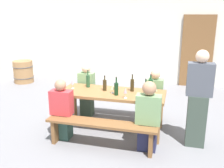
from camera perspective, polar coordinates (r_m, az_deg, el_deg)
name	(u,v)px	position (r m, az deg, el deg)	size (l,w,h in m)	color
ground_plane	(112,129)	(4.85, 0.00, -10.28)	(24.00, 24.00, 0.00)	slate
back_wall	(142,31)	(7.95, 6.91, 11.84)	(14.00, 0.20, 3.20)	silver
wooden_door	(197,52)	(7.80, 18.78, 6.99)	(0.90, 0.06, 2.10)	brown
tasting_table	(112,96)	(4.60, 0.00, -2.81)	(1.92, 0.77, 0.75)	olive
bench_near	(101,128)	(4.11, -2.49, -9.92)	(1.82, 0.30, 0.45)	brown
bench_far	(120,100)	(5.33, 1.89, -3.75)	(1.82, 0.30, 0.45)	brown
wine_bottle_0	(145,90)	(4.29, 7.62, -1.46)	(0.06, 0.06, 0.32)	#143319
wine_bottle_1	(150,85)	(4.59, 8.73, -0.28)	(0.08, 0.08, 0.33)	#194723
wine_bottle_2	(132,85)	(4.59, 4.62, -0.20)	(0.07, 0.07, 0.32)	#332814
wine_bottle_3	(88,81)	(4.85, -5.47, 0.71)	(0.07, 0.07, 0.34)	#234C2D
wine_bottle_4	(116,89)	(4.36, 0.98, -1.04)	(0.07, 0.07, 0.33)	#143319
wine_bottle_5	(105,85)	(4.63, -1.66, -0.20)	(0.07, 0.07, 0.28)	#332814
wine_glass_0	(125,91)	(4.21, 3.08, -1.61)	(0.06, 0.06, 0.18)	silver
wine_glass_1	(113,87)	(4.48, 0.17, -0.71)	(0.07, 0.07, 0.16)	silver
wine_glass_2	(155,89)	(4.41, 9.78, -1.11)	(0.08, 0.08, 0.17)	silver
wine_glass_3	(73,82)	(4.82, -8.96, 0.38)	(0.06, 0.06, 0.17)	silver
seated_guest_near_0	(62,111)	(4.44, -11.32, -6.05)	(0.37, 0.24, 1.07)	#2E5148
seated_guest_near_1	(148,118)	(4.02, 8.21, -7.58)	(0.39, 0.24, 1.14)	#272A4F
seated_guest_far_0	(87,91)	(5.32, -5.77, -1.66)	(0.32, 0.24, 1.14)	#394F3D
seated_guest_far_1	(154,98)	(5.03, 9.58, -3.14)	(0.32, 0.24, 1.09)	#463C39
standing_host	(198,101)	(4.27, 18.98, -3.68)	(0.40, 0.24, 1.60)	#3A483E
wine_barrel	(23,72)	(8.44, -19.52, 2.67)	(0.63, 0.63, 0.69)	#9E7247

